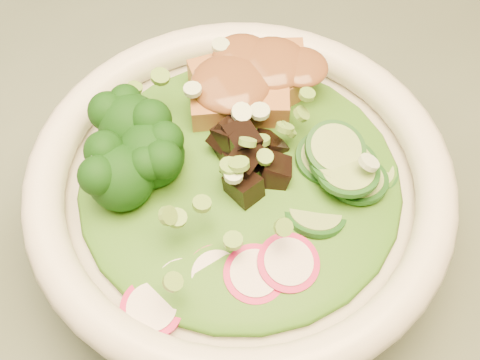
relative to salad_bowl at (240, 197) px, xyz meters
name	(u,v)px	position (x,y,z in m)	size (l,w,h in m)	color
salad_bowl	(240,197)	(0.00, 0.00, 0.00)	(0.26, 0.26, 0.07)	white
lettuce_bed	(240,179)	(0.00, 0.00, 0.02)	(0.20, 0.20, 0.02)	#295912
broccoli_florets	(137,161)	(-0.05, 0.02, 0.04)	(0.08, 0.07, 0.04)	black
radish_slices	(235,273)	(-0.03, -0.06, 0.02)	(0.11, 0.04, 0.02)	#AE0D45
cucumber_slices	(347,178)	(0.06, -0.03, 0.03)	(0.07, 0.07, 0.03)	#99BA67
mushroom_heap	(242,150)	(0.01, 0.01, 0.03)	(0.07, 0.07, 0.04)	black
tofu_cubes	(250,91)	(0.03, 0.05, 0.03)	(0.09, 0.06, 0.03)	#A36A36
peanut_sauce	(251,77)	(0.03, 0.05, 0.04)	(0.07, 0.05, 0.02)	brown
scallion_garnish	(240,157)	(0.00, 0.00, 0.04)	(0.18, 0.18, 0.02)	#659936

